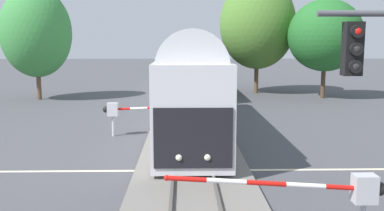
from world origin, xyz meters
The scene contains 9 objects.
ground_plane centered at (0.00, 0.00, 0.00)m, with size 220.00×220.00×0.00m, color #47474C.
road_centre_stripe centered at (0.00, 0.00, 0.00)m, with size 44.00×0.20×0.01m.
railway_track centered at (0.00, 0.00, 0.10)m, with size 4.40×80.00×0.32m.
commuter_train centered at (0.00, 17.33, 2.78)m, with size 3.04×41.08×5.16m.
crossing_gate_near centered at (3.53, -6.20, 1.42)m, with size 5.44×0.40×1.83m.
crossing_gate_far centered at (-3.58, 6.20, 1.41)m, with size 5.21×0.40×1.80m.
pine_left_background centered at (-12.92, 20.92, 5.78)m, with size 5.98×5.98×9.62m.
elm_centre_background centered at (6.84, 25.19, 6.69)m, with size 7.26×7.26×11.01m.
oak_far_right centered at (12.16, 21.31, 5.55)m, with size 6.50×6.50×8.72m.
Camera 1 is at (-0.34, -16.02, 5.01)m, focal length 39.54 mm.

